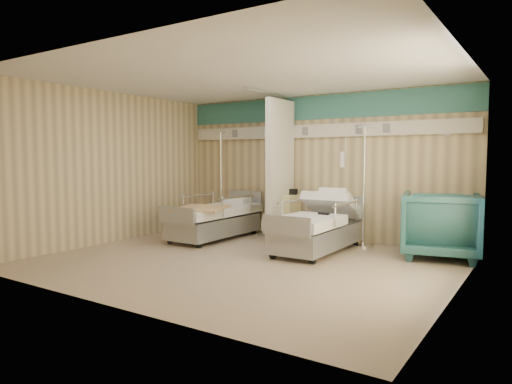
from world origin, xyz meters
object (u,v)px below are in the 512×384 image
bed_right (317,233)px  bedside_cabinet (284,216)px  bed_left (215,223)px  iv_stand_right (363,222)px  visitor_armchair (441,225)px  iv_stand_left (221,211)px

bed_right → bedside_cabinet: bedside_cabinet is taller
bed_left → iv_stand_right: 2.83m
bed_right → visitor_armchair: size_ratio=1.86×
bed_right → bedside_cabinet: size_ratio=2.54×
bed_left → iv_stand_right: size_ratio=1.01×
bed_right → iv_stand_left: bearing=162.6°
bed_left → iv_stand_left: iv_stand_left is taller
iv_stand_left → iv_stand_right: bearing=0.2°
bed_left → visitor_armchair: size_ratio=1.86×
bed_right → visitor_armchair: bearing=18.0°
bed_left → iv_stand_right: iv_stand_right is taller
visitor_armchair → iv_stand_right: (-1.35, 0.25, -0.09)m
iv_stand_right → iv_stand_left: (-3.18, -0.01, 0.00)m
bedside_cabinet → iv_stand_right: (1.65, -0.05, 0.01)m
visitor_armchair → iv_stand_right: bearing=-21.8°
bed_left → bedside_cabinet: bedside_cabinet is taller
iv_stand_right → iv_stand_left: iv_stand_left is taller
iv_stand_left → bed_right: bearing=-17.4°
bed_left → iv_stand_right: (2.70, 0.85, 0.12)m
visitor_armchair → iv_stand_left: bearing=-14.4°
bed_left → bedside_cabinet: bearing=40.6°
bedside_cabinet → visitor_armchair: size_ratio=0.73×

